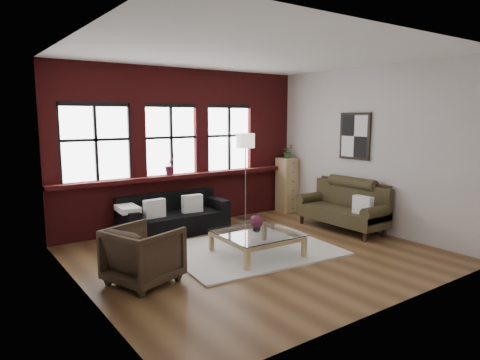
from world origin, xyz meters
TOP-DOWN VIEW (x-y plane):
  - floor at (0.00, 0.00)m, footprint 5.50×5.50m
  - ceiling at (0.00, 0.00)m, footprint 5.50×5.50m
  - wall_back at (0.00, 2.50)m, footprint 5.50×0.00m
  - wall_front at (0.00, -2.50)m, footprint 5.50×0.00m
  - wall_left at (-2.75, 0.00)m, footprint 0.00×5.00m
  - wall_right at (2.75, 0.00)m, footprint 0.00×5.00m
  - brick_backwall at (0.00, 2.44)m, footprint 5.50×0.12m
  - sill_ledge at (0.00, 2.35)m, footprint 5.50×0.30m
  - window_left at (-1.80, 2.45)m, footprint 1.38×0.10m
  - window_mid at (-0.30, 2.45)m, footprint 1.38×0.10m
  - window_right at (1.10, 2.45)m, footprint 1.38×0.10m
  - wall_poster at (2.72, 0.30)m, footprint 0.05×0.74m
  - shag_rug at (0.04, 0.20)m, footprint 2.88×2.35m
  - dark_sofa at (-0.54, 1.90)m, footprint 2.07×0.84m
  - pillow_a at (-0.98, 1.80)m, footprint 0.41×0.17m
  - pillow_b at (-0.19, 1.80)m, footprint 0.41×0.18m
  - vintage_settee at (2.30, 0.22)m, footprint 0.84×1.89m
  - pillow_settee at (2.22, -0.36)m, footprint 0.16×0.39m
  - armchair at (-2.00, -0.10)m, footprint 1.09×1.08m
  - coffee_table at (-0.04, -0.06)m, footprint 1.26×1.26m
  - vase at (-0.04, -0.06)m, footprint 0.15×0.15m
  - flowers at (-0.04, -0.06)m, footprint 0.20×0.20m
  - drawer_chest at (2.53, 2.11)m, footprint 0.39×0.39m
  - potted_plant_top at (2.53, 2.11)m, footprint 0.34×0.32m
  - floor_lamp at (1.24, 2.01)m, footprint 0.40×0.40m
  - sill_plant at (-0.39, 2.32)m, footprint 0.26×0.23m

SIDE VIEW (x-z plane):
  - floor at x=0.00m, z-range 0.00..0.00m
  - shag_rug at x=0.04m, z-range 0.00..0.03m
  - coffee_table at x=-0.04m, z-range -0.01..0.39m
  - dark_sofa at x=-0.54m, z-range 0.00..0.75m
  - armchair at x=-2.00m, z-range 0.00..0.79m
  - vase at x=-0.04m, z-range 0.39..0.53m
  - vintage_settee at x=2.30m, z-range 0.00..1.01m
  - pillow_a at x=-0.98m, z-range 0.39..0.73m
  - pillow_b at x=-0.19m, z-range 0.39..0.73m
  - flowers at x=-0.04m, z-range 0.47..0.67m
  - pillow_settee at x=2.22m, z-range 0.44..0.78m
  - drawer_chest at x=2.53m, z-range 0.00..1.28m
  - floor_lamp at x=1.24m, z-range 0.00..2.03m
  - sill_ledge at x=0.00m, z-range 1.00..1.08m
  - sill_plant at x=-0.39m, z-range 1.08..1.48m
  - potted_plant_top at x=2.53m, z-range 1.28..1.59m
  - wall_back at x=0.00m, z-range -1.15..4.35m
  - wall_front at x=0.00m, z-range -1.15..4.35m
  - wall_left at x=-2.75m, z-range -0.90..4.10m
  - wall_right at x=2.75m, z-range -0.90..4.10m
  - brick_backwall at x=0.00m, z-range 0.00..3.20m
  - window_left at x=-1.80m, z-range 1.00..2.50m
  - window_mid at x=-0.30m, z-range 1.00..2.50m
  - window_right at x=1.10m, z-range 1.00..2.50m
  - wall_poster at x=2.72m, z-range 1.38..2.32m
  - ceiling at x=0.00m, z-range 3.20..3.20m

